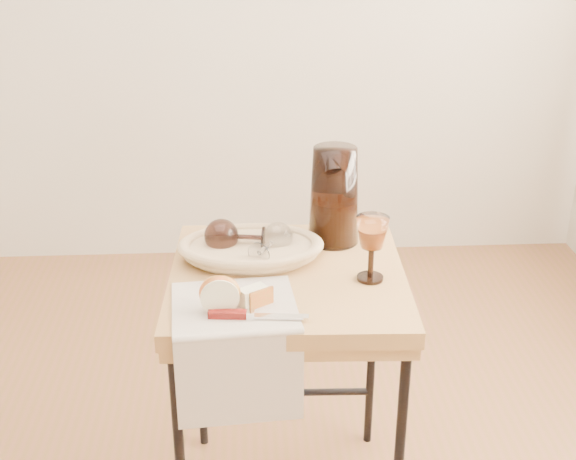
{
  "coord_description": "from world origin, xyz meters",
  "views": [
    {
      "loc": [
        0.3,
        -1.42,
        1.56
      ],
      "look_at": [
        0.38,
        0.19,
        0.83
      ],
      "focal_mm": 47.95,
      "sensor_mm": 36.0,
      "label": 1
    }
  ],
  "objects_px": {
    "pitcher": "(334,195)",
    "table_knife": "(254,315)",
    "bread_basket": "(251,251)",
    "wine_goblet": "(372,249)",
    "side_table": "(288,395)",
    "goblet_lying_a": "(239,237)",
    "goblet_lying_b": "(270,244)",
    "tea_towel": "(234,306)",
    "apple_half": "(220,293)"
  },
  "relations": [
    {
      "from": "bread_basket",
      "to": "table_knife",
      "type": "distance_m",
      "value": 0.29
    },
    {
      "from": "goblet_lying_b",
      "to": "wine_goblet",
      "type": "bearing_deg",
      "value": -85.89
    },
    {
      "from": "pitcher",
      "to": "table_knife",
      "type": "relative_size",
      "value": 1.4
    },
    {
      "from": "tea_towel",
      "to": "goblet_lying_b",
      "type": "xyz_separation_m",
      "value": [
        0.09,
        0.22,
        0.05
      ]
    },
    {
      "from": "pitcher",
      "to": "apple_half",
      "type": "relative_size",
      "value": 3.26
    },
    {
      "from": "table_knife",
      "to": "bread_basket",
      "type": "bearing_deg",
      "value": 96.12
    },
    {
      "from": "tea_towel",
      "to": "apple_half",
      "type": "distance_m",
      "value": 0.06
    },
    {
      "from": "goblet_lying_b",
      "to": "table_knife",
      "type": "height_order",
      "value": "goblet_lying_b"
    },
    {
      "from": "pitcher",
      "to": "apple_half",
      "type": "height_order",
      "value": "pitcher"
    },
    {
      "from": "wine_goblet",
      "to": "table_knife",
      "type": "xyz_separation_m",
      "value": [
        -0.27,
        -0.17,
        -0.07
      ]
    },
    {
      "from": "bread_basket",
      "to": "wine_goblet",
      "type": "bearing_deg",
      "value": -23.6
    },
    {
      "from": "goblet_lying_a",
      "to": "table_knife",
      "type": "xyz_separation_m",
      "value": [
        0.03,
        -0.31,
        -0.04
      ]
    },
    {
      "from": "bread_basket",
      "to": "pitcher",
      "type": "distance_m",
      "value": 0.26
    },
    {
      "from": "pitcher",
      "to": "wine_goblet",
      "type": "distance_m",
      "value": 0.23
    },
    {
      "from": "wine_goblet",
      "to": "table_knife",
      "type": "distance_m",
      "value": 0.33
    },
    {
      "from": "tea_towel",
      "to": "goblet_lying_a",
      "type": "relative_size",
      "value": 1.94
    },
    {
      "from": "tea_towel",
      "to": "table_knife",
      "type": "distance_m",
      "value": 0.07
    },
    {
      "from": "apple_half",
      "to": "table_knife",
      "type": "height_order",
      "value": "apple_half"
    },
    {
      "from": "pitcher",
      "to": "apple_half",
      "type": "bearing_deg",
      "value": -147.23
    },
    {
      "from": "side_table",
      "to": "table_knife",
      "type": "height_order",
      "value": "table_knife"
    },
    {
      "from": "table_knife",
      "to": "goblet_lying_a",
      "type": "bearing_deg",
      "value": 101.26
    },
    {
      "from": "bread_basket",
      "to": "side_table",
      "type": "bearing_deg",
      "value": -41.44
    },
    {
      "from": "goblet_lying_b",
      "to": "pitcher",
      "type": "distance_m",
      "value": 0.22
    },
    {
      "from": "side_table",
      "to": "apple_half",
      "type": "distance_m",
      "value": 0.47
    },
    {
      "from": "goblet_lying_b",
      "to": "pitcher",
      "type": "height_order",
      "value": "pitcher"
    },
    {
      "from": "side_table",
      "to": "pitcher",
      "type": "bearing_deg",
      "value": 53.47
    },
    {
      "from": "goblet_lying_a",
      "to": "wine_goblet",
      "type": "distance_m",
      "value": 0.34
    },
    {
      "from": "side_table",
      "to": "wine_goblet",
      "type": "relative_size",
      "value": 4.46
    },
    {
      "from": "apple_half",
      "to": "side_table",
      "type": "bearing_deg",
      "value": 46.3
    },
    {
      "from": "tea_towel",
      "to": "table_knife",
      "type": "bearing_deg",
      "value": -57.89
    },
    {
      "from": "apple_half",
      "to": "table_knife",
      "type": "bearing_deg",
      "value": -31.08
    },
    {
      "from": "goblet_lying_b",
      "to": "pitcher",
      "type": "bearing_deg",
      "value": -27.2
    },
    {
      "from": "bread_basket",
      "to": "goblet_lying_a",
      "type": "bearing_deg",
      "value": 153.69
    },
    {
      "from": "bread_basket",
      "to": "goblet_lying_a",
      "type": "xyz_separation_m",
      "value": [
        -0.03,
        0.01,
        0.03
      ]
    },
    {
      "from": "bread_basket",
      "to": "apple_half",
      "type": "height_order",
      "value": "apple_half"
    },
    {
      "from": "goblet_lying_b",
      "to": "wine_goblet",
      "type": "height_order",
      "value": "wine_goblet"
    },
    {
      "from": "goblet_lying_b",
      "to": "goblet_lying_a",
      "type": "bearing_deg",
      "value": 94.75
    },
    {
      "from": "table_knife",
      "to": "side_table",
      "type": "bearing_deg",
      "value": 74.65
    },
    {
      "from": "goblet_lying_a",
      "to": "wine_goblet",
      "type": "height_order",
      "value": "wine_goblet"
    },
    {
      "from": "tea_towel",
      "to": "pitcher",
      "type": "bearing_deg",
      "value": 47.91
    },
    {
      "from": "bread_basket",
      "to": "apple_half",
      "type": "xyz_separation_m",
      "value": [
        -0.07,
        -0.25,
        0.03
      ]
    },
    {
      "from": "side_table",
      "to": "wine_goblet",
      "type": "height_order",
      "value": "wine_goblet"
    },
    {
      "from": "side_table",
      "to": "pitcher",
      "type": "distance_m",
      "value": 0.53
    },
    {
      "from": "tea_towel",
      "to": "goblet_lying_a",
      "type": "bearing_deg",
      "value": 82.48
    },
    {
      "from": "pitcher",
      "to": "bread_basket",
      "type": "bearing_deg",
      "value": -174.08
    },
    {
      "from": "wine_goblet",
      "to": "goblet_lying_b",
      "type": "bearing_deg",
      "value": 155.73
    },
    {
      "from": "apple_half",
      "to": "table_knife",
      "type": "xyz_separation_m",
      "value": [
        0.07,
        -0.04,
        -0.03
      ]
    },
    {
      "from": "bread_basket",
      "to": "wine_goblet",
      "type": "height_order",
      "value": "wine_goblet"
    },
    {
      "from": "goblet_lying_a",
      "to": "apple_half",
      "type": "distance_m",
      "value": 0.27
    },
    {
      "from": "wine_goblet",
      "to": "table_knife",
      "type": "relative_size",
      "value": 0.76
    }
  ]
}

